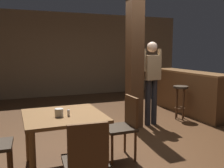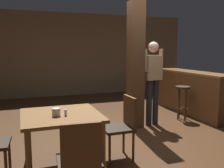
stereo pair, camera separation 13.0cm
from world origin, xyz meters
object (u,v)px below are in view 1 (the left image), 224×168
Objects in this scene: chair_east at (124,124)px; napkin_cup at (59,113)px; bar_stool_near at (180,95)px; salt_shaker at (69,113)px; chair_south at (86,160)px; bar_counter at (186,92)px; dining_table at (64,123)px; standing_person at (152,77)px.

chair_east is 8.48× the size of napkin_cup.
napkin_cup is 0.14× the size of bar_stool_near.
napkin_cup is 0.12m from salt_shaker.
bar_stool_near is at bearing 28.37° from salt_shaker.
chair_south is 0.38× the size of bar_counter.
dining_table is at bearing -153.75° from bar_stool_near.
napkin_cup is at bearing -172.76° from chair_east.
chair_east reaches higher than napkin_cup.
dining_table is at bearing 109.58° from salt_shaker.
napkin_cup reaches higher than salt_shaker.
bar_counter is at bearing 28.29° from dining_table.
dining_table is at bearing -151.71° from bar_counter.
standing_person reaches higher than bar_stool_near.
salt_shaker is at bearing -151.63° from bar_stool_near.
dining_table is 0.42× the size of bar_counter.
salt_shaker is at bearing 89.45° from chair_south.
salt_shaker reaches higher than dining_table.
salt_shaker is 0.11× the size of bar_stool_near.
chair_east is at bearing 48.36° from chair_south.
bar_stool_near is (-0.46, -0.38, 0.03)m from bar_counter.
bar_stool_near is at bearing 9.53° from standing_person.
dining_table is 1.32× the size of bar_stool_near.
chair_south is 3.04m from standing_person.
salt_shaker is at bearing -70.42° from dining_table.
bar_stool_near reaches higher than dining_table.
standing_person is at bearing 46.55° from chair_east.
chair_south is 1.18× the size of bar_stool_near.
salt_shaker is 2.48m from standing_person.
bar_counter is (3.34, 1.93, -0.25)m from salt_shaker.
bar_counter reaches higher than napkin_cup.
bar_counter is at bearing 28.99° from napkin_cup.
dining_table is 1.11× the size of chair_south.
chair_south is at bearing -131.64° from chair_east.
standing_person is 0.73× the size of bar_counter.
chair_east is (0.86, 0.03, -0.12)m from dining_table.
standing_person is 0.97m from bar_stool_near.
standing_person is at bearing 32.98° from napkin_cup.
napkin_cup is 3.37m from bar_stool_near.
chair_south is at bearing -132.69° from standing_person.
standing_person is at bearing 32.06° from dining_table.
napkin_cup is at bearing -147.02° from standing_person.
salt_shaker is at bearing -145.17° from standing_person.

